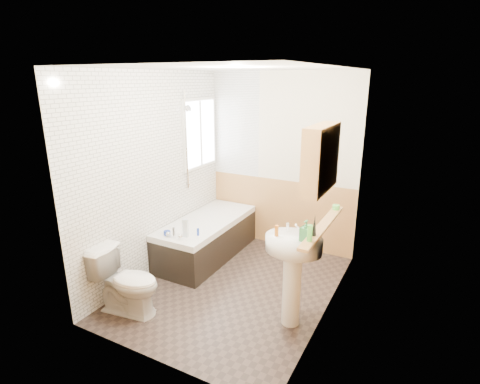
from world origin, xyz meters
name	(u,v)px	position (x,y,z in m)	size (l,w,h in m)	color
floor	(234,286)	(0.00, 0.00, 0.00)	(2.80, 2.80, 0.00)	#2F2521
ceiling	(233,68)	(0.00, 0.00, 2.50)	(2.80, 2.80, 0.00)	white
wall_back	(281,162)	(0.00, 1.41, 1.25)	(2.20, 0.02, 2.50)	beige
wall_front	(147,231)	(0.00, -1.41, 1.25)	(2.20, 0.02, 2.50)	beige
wall_left	(155,175)	(-1.11, 0.00, 1.25)	(0.02, 2.80, 2.50)	beige
wall_right	(333,202)	(1.11, 0.00, 1.25)	(0.02, 2.80, 2.50)	beige
wainscot_right	(326,270)	(1.09, 0.00, 0.50)	(0.01, 2.80, 1.00)	tan
wainscot_front	(155,312)	(0.00, -1.39, 0.50)	(2.20, 0.01, 1.00)	tan
wainscot_back	(279,212)	(0.00, 1.39, 0.50)	(2.20, 0.01, 1.00)	tan
tile_cladding_left	(157,175)	(-1.09, 0.00, 1.25)	(0.01, 2.80, 2.50)	white
tile_return_back	(236,124)	(-0.73, 1.39, 1.75)	(0.75, 0.01, 1.50)	white
window	(200,133)	(-1.06, 0.95, 1.65)	(0.03, 0.79, 0.99)	white
bathtub	(207,237)	(-0.73, 0.55, 0.28)	(0.70, 1.64, 0.69)	black
shower_riser	(187,134)	(-1.04, 0.59, 1.69)	(0.11, 0.09, 1.30)	silver
toilet	(127,282)	(-0.76, -0.96, 0.35)	(0.40, 0.72, 0.70)	white
sink	(293,263)	(0.84, -0.33, 0.68)	(0.56, 0.45, 1.07)	white
pine_shelf	(323,226)	(1.04, -0.07, 1.01)	(0.10, 1.24, 0.03)	tan
medicine_cabinet	(321,158)	(1.01, -0.20, 1.71)	(0.17, 0.67, 0.60)	tan
foam_can	(310,233)	(1.04, -0.50, 1.10)	(0.05, 0.05, 0.15)	#59C647
green_bottle	(315,225)	(1.04, -0.37, 1.13)	(0.04, 0.04, 0.21)	black
black_jar	(336,207)	(1.04, 0.44, 1.05)	(0.08, 0.08, 0.05)	#59C647
soap_bottle	(306,236)	(0.97, -0.38, 1.00)	(0.09, 0.20, 0.09)	#388447
clear_bottle	(277,231)	(0.68, -0.40, 1.01)	(0.04, 0.04, 0.11)	orange
blue_gel	(185,228)	(-0.64, -0.07, 0.66)	(0.06, 0.04, 0.23)	silver
cream_jar	(167,233)	(-0.87, -0.13, 0.57)	(0.08, 0.08, 0.05)	#19339E
orange_bottle	(198,232)	(-0.53, 0.04, 0.59)	(0.03, 0.03, 0.09)	#19339E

